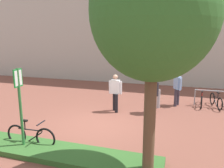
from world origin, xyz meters
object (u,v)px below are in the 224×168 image
(bike_rack_cluster, at_px, (223,101))
(person_shirt_blue, at_px, (177,86))
(person_shirt_white, at_px, (115,91))
(parking_sign_post, at_px, (20,98))
(bike_at_sign, at_px, (31,136))
(tree_sidewalk, at_px, (154,12))
(bollard_steel, at_px, (158,99))
(person_suited_navy, at_px, (153,92))

(bike_rack_cluster, height_order, person_shirt_blue, person_shirt_blue)
(bike_rack_cluster, distance_m, person_shirt_white, 5.29)
(parking_sign_post, height_order, bike_rack_cluster, parking_sign_post)
(parking_sign_post, relative_size, bike_at_sign, 1.48)
(tree_sidewalk, distance_m, parking_sign_post, 4.38)
(bollard_steel, bearing_deg, parking_sign_post, -122.95)
(tree_sidewalk, distance_m, person_shirt_blue, 6.78)
(tree_sidewalk, bearing_deg, bollard_steel, 93.22)
(bollard_steel, height_order, person_suited_navy, person_suited_navy)
(parking_sign_post, height_order, person_suited_navy, parking_sign_post)
(bike_rack_cluster, bearing_deg, parking_sign_post, -135.54)
(bollard_steel, distance_m, person_shirt_white, 2.21)
(tree_sidewalk, bearing_deg, person_suited_navy, 96.02)
(bike_rack_cluster, xyz_separation_m, person_shirt_blue, (-2.16, -0.34, 0.64))
(bollard_steel, relative_size, person_shirt_white, 0.52)
(person_shirt_white, bearing_deg, bollard_steel, 31.27)
(bike_rack_cluster, height_order, person_suited_navy, person_suited_navy)
(bollard_steel, height_order, person_shirt_blue, person_shirt_blue)
(person_shirt_blue, bearing_deg, bollard_steel, -141.78)
(person_suited_navy, height_order, person_shirt_blue, same)
(tree_sidewalk, height_order, parking_sign_post, tree_sidewalk)
(person_suited_navy, bearing_deg, bollard_steel, 77.59)
(parking_sign_post, xyz_separation_m, person_shirt_white, (1.63, 4.22, -0.64))
(bike_rack_cluster, xyz_separation_m, person_shirt_white, (-4.82, -2.10, 0.64))
(tree_sidewalk, xyz_separation_m, parking_sign_post, (-3.77, 0.14, -2.22))
(person_suited_navy, xyz_separation_m, person_shirt_blue, (1.01, 1.48, 0.00))
(bike_at_sign, height_order, person_suited_navy, person_suited_navy)
(bike_rack_cluster, bearing_deg, tree_sidewalk, -112.50)
(parking_sign_post, bearing_deg, bike_at_sign, 66.89)
(parking_sign_post, distance_m, bike_at_sign, 1.29)
(tree_sidewalk, relative_size, person_suited_navy, 3.13)
(parking_sign_post, xyz_separation_m, bollard_steel, (3.46, 5.34, -1.17))
(bike_rack_cluster, height_order, bollard_steel, bollard_steel)
(parking_sign_post, xyz_separation_m, bike_rack_cluster, (6.45, 6.32, -1.27))
(bike_rack_cluster, relative_size, person_shirt_blue, 1.55)
(person_suited_navy, bearing_deg, person_shirt_white, -170.25)
(bike_at_sign, distance_m, person_shirt_white, 4.33)
(parking_sign_post, relative_size, person_shirt_blue, 1.44)
(person_shirt_blue, bearing_deg, tree_sidewalk, -94.86)
(parking_sign_post, xyz_separation_m, person_suited_navy, (3.28, 4.51, -0.64))
(person_shirt_white, bearing_deg, tree_sidewalk, -63.90)
(tree_sidewalk, xyz_separation_m, bike_at_sign, (-3.67, 0.37, -3.49))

